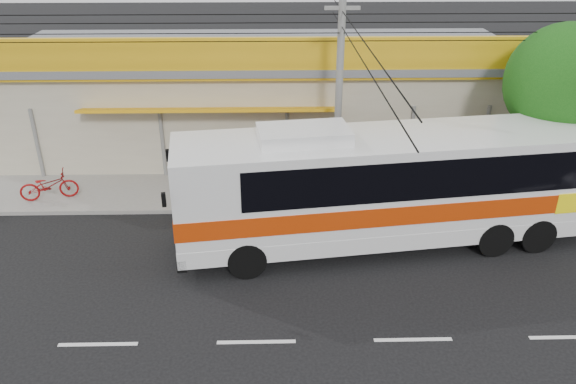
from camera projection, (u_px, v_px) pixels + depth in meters
The scene contains 8 objects.
ground at pixel (259, 284), 16.48m from camera, with size 120.00×120.00×0.00m, color black.
sidewalk at pixel (263, 192), 21.83m from camera, with size 30.00×3.20×0.15m, color slate.
lane_markings at pixel (256, 342), 14.24m from camera, with size 50.00×0.12×0.01m, color silver, non-canonical shape.
storefront_building at pixel (264, 95), 25.81m from camera, with size 22.60×9.20×5.70m.
coach_bus at pixel (397, 181), 17.67m from camera, with size 13.72×4.62×4.15m.
motorbike_red at pixel (49, 186), 20.89m from camera, with size 0.73×2.08×1.09m, color maroon.
utility_pole at pixel (342, 26), 18.53m from camera, with size 34.00×14.00×7.81m.
tree_near at pixel (568, 87), 19.12m from camera, with size 4.00×4.00×6.63m.
Camera 1 is at (0.56, -13.60, 9.73)m, focal length 35.00 mm.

